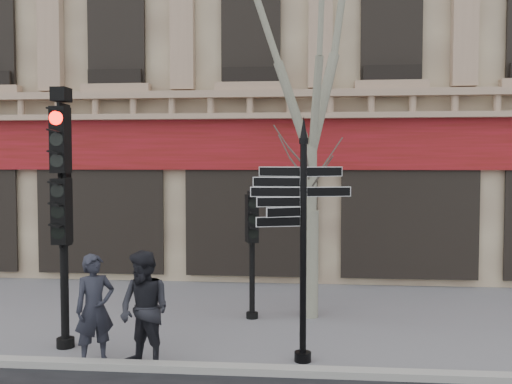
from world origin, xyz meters
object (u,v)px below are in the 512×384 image
fingerpost (303,198)px  plane_tree (311,24)px  pedestrian_a (95,309)px  traffic_signal_secondary (252,232)px  pedestrian_b (144,310)px  traffic_signal_main (63,185)px

fingerpost → plane_tree: bearing=81.6°
fingerpost → pedestrian_a: bearing=-179.6°
traffic_signal_secondary → pedestrian_a: (-2.19, -2.77, -0.89)m
fingerpost → traffic_signal_secondary: fingerpost is taller
traffic_signal_secondary → pedestrian_b: 3.32m
traffic_signal_secondary → plane_tree: 4.30m
pedestrian_b → pedestrian_a: bearing=-162.6°
pedestrian_a → pedestrian_b: (0.84, -0.14, 0.04)m
fingerpost → pedestrian_a: size_ratio=2.25×
traffic_signal_secondary → pedestrian_a: bearing=-146.3°
fingerpost → traffic_signal_main: (-4.02, 0.31, 0.17)m
plane_tree → pedestrian_b: bearing=-128.6°
traffic_signal_main → pedestrian_a: size_ratio=2.55×
traffic_signal_secondary → plane_tree: size_ratio=0.30×
traffic_signal_secondary → plane_tree: plane_tree is taller
fingerpost → pedestrian_a: 3.69m
traffic_signal_secondary → pedestrian_a: traffic_signal_secondary is taller
traffic_signal_main → pedestrian_b: traffic_signal_main is taller
fingerpost → plane_tree: plane_tree is taller
traffic_signal_main → pedestrian_b: size_ratio=2.44×
traffic_signal_main → pedestrian_a: traffic_signal_main is taller
traffic_signal_main → pedestrian_b: bearing=-29.5°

